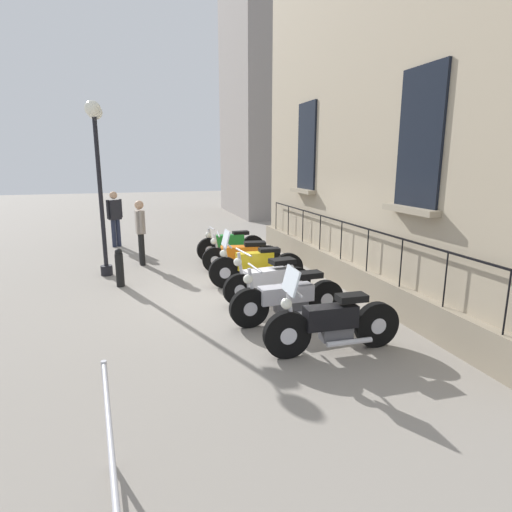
{
  "coord_description": "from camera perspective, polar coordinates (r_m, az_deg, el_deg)",
  "views": [
    {
      "loc": [
        2.24,
        8.25,
        2.77
      ],
      "look_at": [
        -0.22,
        0.0,
        0.8
      ],
      "focal_mm": 29.69,
      "sensor_mm": 36.0,
      "label": 1
    }
  ],
  "objects": [
    {
      "name": "pedestrian_standing",
      "position": [
        14.35,
        -18.49,
        5.21
      ],
      "size": [
        0.48,
        0.37,
        1.79
      ],
      "color": "#23283D",
      "rests_on": "ground_plane"
    },
    {
      "name": "motorcycle_green",
      "position": [
        11.85,
        -3.41,
        1.42
      ],
      "size": [
        1.94,
        0.53,
        0.95
      ],
      "color": "black",
      "rests_on": "ground_plane"
    },
    {
      "name": "motorcycle_silver",
      "position": [
        7.35,
        4.37,
        -5.77
      ],
      "size": [
        2.12,
        0.64,
        1.04
      ],
      "color": "black",
      "rests_on": "ground_plane"
    },
    {
      "name": "motorcycle_black",
      "position": [
        6.31,
        10.17,
        -8.96
      ],
      "size": [
        2.12,
        0.59,
        1.32
      ],
      "color": "black",
      "rests_on": "ground_plane"
    },
    {
      "name": "ground_plane",
      "position": [
        8.99,
        -1.36,
        -5.07
      ],
      "size": [
        60.0,
        60.0,
        0.0
      ],
      "primitive_type": "plane",
      "color": "gray"
    },
    {
      "name": "motorcycle_yellow",
      "position": [
        9.45,
        -0.03,
        -1.3
      ],
      "size": [
        2.18,
        0.59,
        1.28
      ],
      "color": "black",
      "rests_on": "ground_plane"
    },
    {
      "name": "pedestrian_walking",
      "position": [
        11.63,
        -15.3,
        3.57
      ],
      "size": [
        0.25,
        0.53,
        1.73
      ],
      "color": "black",
      "rests_on": "ground_plane"
    },
    {
      "name": "distant_building",
      "position": [
        23.17,
        4.13,
        22.08
      ],
      "size": [
        5.71,
        5.96,
        12.98
      ],
      "color": "gray",
      "rests_on": "ground_plane"
    },
    {
      "name": "motorcycle_orange",
      "position": [
        10.67,
        -1.94,
        0.05
      ],
      "size": [
        1.99,
        0.77,
        0.99
      ],
      "color": "black",
      "rests_on": "ground_plane"
    },
    {
      "name": "lamppost",
      "position": [
        10.67,
        -20.56,
        12.29
      ],
      "size": [
        0.34,
        1.04,
        4.02
      ],
      "color": "black",
      "rests_on": "ground_plane"
    },
    {
      "name": "crowd_barrier",
      "position": [
        3.48,
        -18.55,
        -27.22
      ],
      "size": [
        0.21,
        1.96,
        1.05
      ],
      "color": "#B7B7BF",
      "rests_on": "ground_plane"
    },
    {
      "name": "bollard",
      "position": [
        9.84,
        -17.91,
        -1.48
      ],
      "size": [
        0.18,
        0.18,
        0.87
      ],
      "color": "black",
      "rests_on": "ground_plane"
    },
    {
      "name": "motorcycle_white",
      "position": [
        8.4,
        1.64,
        -3.34
      ],
      "size": [
        1.89,
        0.74,
        1.07
      ],
      "color": "black",
      "rests_on": "ground_plane"
    },
    {
      "name": "building_facade",
      "position": [
        9.61,
        14.41,
        18.01
      ],
      "size": [
        0.82,
        10.37,
        7.58
      ],
      "color": "tan",
      "rests_on": "ground_plane"
    }
  ]
}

